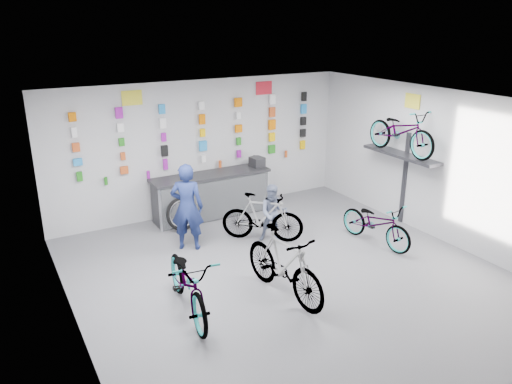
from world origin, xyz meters
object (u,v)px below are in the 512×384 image
bike_center (284,264)px  bike_right (376,223)px  bike_left (188,282)px  counter (212,196)px  bike_service (262,217)px  clerk (187,207)px  customer (273,213)px

bike_center → bike_right: size_ratio=1.13×
bike_left → counter: bearing=67.1°
counter → bike_left: bearing=-119.7°
bike_service → counter: bearing=51.4°
counter → bike_right: size_ratio=1.61×
bike_right → clerk: size_ratio=0.98×
bike_left → clerk: (0.85, 2.11, 0.34)m
bike_service → clerk: (-1.43, 0.38, 0.36)m
counter → bike_right: 3.66m
bike_left → customer: customer is taller
bike_left → bike_right: bearing=13.5°
bike_left → bike_right: (4.16, 0.48, -0.07)m
bike_center → bike_service: 2.18m
counter → bike_center: 3.74m
bike_right → customer: customer is taller
bike_center → bike_service: bearing=62.6°
bike_center → clerk: clerk is taller
counter → bike_service: counter is taller
bike_right → counter: bearing=118.8°
bike_left → customer: size_ratio=1.67×
counter → bike_left: size_ratio=1.39×
clerk → customer: bearing=-164.6°
bike_service → bike_right: bearing=-83.4°
bike_center → clerk: 2.52m
clerk → customer: clerk is taller
bike_center → bike_right: bearing=10.3°
bike_left → customer: 2.96m
bike_left → clerk: size_ratio=1.14×
counter → clerk: size_ratio=1.58×
bike_left → clerk: 2.30m
bike_left → bike_service: size_ratio=1.18×
clerk → bike_left: bearing=100.1°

